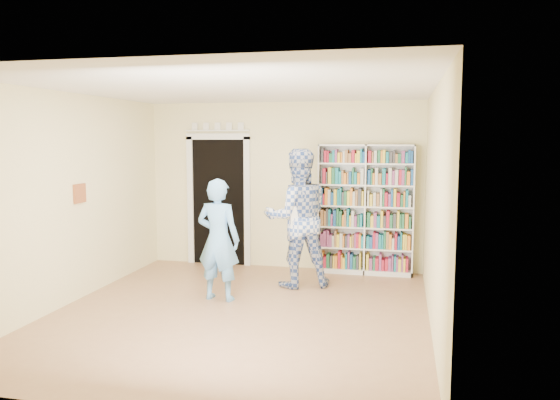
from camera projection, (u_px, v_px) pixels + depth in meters
The scene contains 11 objects.
floor at pixel (239, 313), 6.63m from camera, with size 5.00×5.00×0.00m, color #9D6D4C.
ceiling at pixel (237, 88), 6.33m from camera, with size 5.00×5.00×0.00m, color white.
wall_back at pixel (283, 186), 8.90m from camera, with size 4.50×4.50×0.00m, color #F6E8A9.
wall_left at pixel (69, 199), 6.97m from camera, with size 5.00×5.00×0.00m, color #F6E8A9.
wall_right at pixel (434, 209), 5.99m from camera, with size 5.00×5.00×0.00m, color #F6E8A9.
bookshelf at pixel (365, 209), 8.49m from camera, with size 1.47×0.28×2.03m.
doorway at pixel (219, 195), 9.14m from camera, with size 1.10×0.08×2.43m.
wall_art at pixel (80, 193), 7.15m from camera, with size 0.03×0.25×0.25m, color brown.
man_blue at pixel (218, 240), 7.12m from camera, with size 0.59×0.38×1.61m, color #68A8E7.
man_plaid at pixel (297, 218), 7.77m from camera, with size 0.96×0.75×1.98m, color #33519E.
paper_sheet at pixel (298, 217), 7.51m from camera, with size 0.22×0.01×0.31m, color white.
Camera 1 is at (1.90, -6.17, 2.12)m, focal length 35.00 mm.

